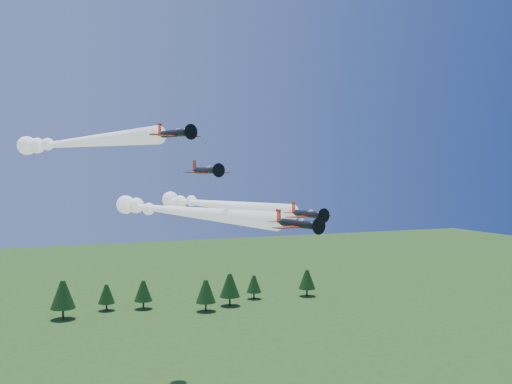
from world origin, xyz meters
name	(u,v)px	position (x,y,z in m)	size (l,w,h in m)	color
plane_lead	(175,211)	(-4.23, 21.46, 38.76)	(19.22, 56.93, 3.70)	black
plane_left	(72,143)	(-20.76, 27.99, 50.42)	(23.06, 53.67, 3.70)	black
plane_right	(211,204)	(5.99, 33.53, 39.07)	(14.15, 58.44, 3.70)	black
plane_slot	(206,170)	(-3.27, 6.57, 45.61)	(7.38, 8.11, 2.58)	black
treeline	(126,294)	(1.42, 110.41, 6.37)	(156.25, 20.49, 11.94)	#382314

